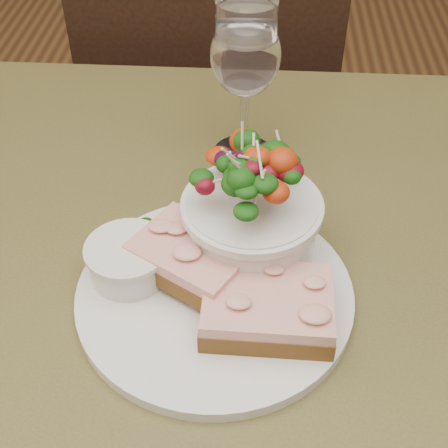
# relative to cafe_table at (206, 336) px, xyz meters

# --- Properties ---
(cafe_table) EXTENTS (0.80, 0.80, 0.75)m
(cafe_table) POSITION_rel_cafe_table_xyz_m (0.00, 0.00, 0.00)
(cafe_table) COLOR #4A411F
(cafe_table) RESTS_ON ground
(chair_far) EXTENTS (0.44, 0.44, 0.90)m
(chair_far) POSITION_rel_cafe_table_xyz_m (-0.05, 0.66, -0.36)
(chair_far) COLOR black
(chair_far) RESTS_ON ground
(dinner_plate) EXTENTS (0.25, 0.25, 0.01)m
(dinner_plate) POSITION_rel_cafe_table_xyz_m (0.01, -0.03, 0.11)
(dinner_plate) COLOR white
(dinner_plate) RESTS_ON cafe_table
(sandwich_front) EXTENTS (0.11, 0.09, 0.03)m
(sandwich_front) POSITION_rel_cafe_table_xyz_m (0.06, -0.06, 0.13)
(sandwich_front) COLOR #532E16
(sandwich_front) RESTS_ON dinner_plate
(sandwich_back) EXTENTS (0.13, 0.12, 0.03)m
(sandwich_back) POSITION_rel_cafe_table_xyz_m (-0.01, -0.01, 0.14)
(sandwich_back) COLOR #532E16
(sandwich_back) RESTS_ON dinner_plate
(ramekin) EXTENTS (0.07, 0.07, 0.04)m
(ramekin) POSITION_rel_cafe_table_xyz_m (-0.07, -0.02, 0.13)
(ramekin) COLOR white
(ramekin) RESTS_ON dinner_plate
(salad_bowl) EXTENTS (0.12, 0.12, 0.13)m
(salad_bowl) POSITION_rel_cafe_table_xyz_m (0.04, 0.02, 0.17)
(salad_bowl) COLOR white
(salad_bowl) RESTS_ON dinner_plate
(garnish) EXTENTS (0.05, 0.04, 0.02)m
(garnish) POSITION_rel_cafe_table_xyz_m (-0.05, 0.03, 0.12)
(garnish) COLOR #0C3309
(garnish) RESTS_ON dinner_plate
(wine_glass) EXTENTS (0.08, 0.08, 0.18)m
(wine_glass) POSITION_rel_cafe_table_xyz_m (0.03, 0.20, 0.22)
(wine_glass) COLOR white
(wine_glass) RESTS_ON cafe_table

